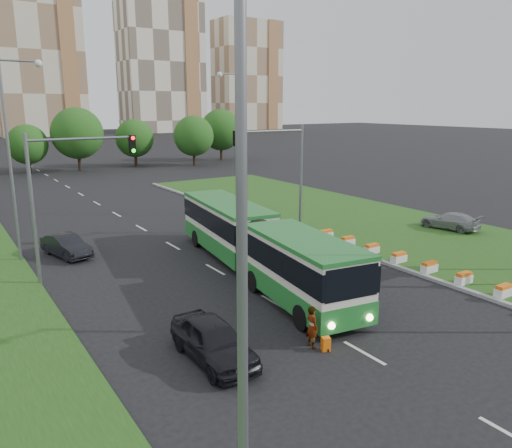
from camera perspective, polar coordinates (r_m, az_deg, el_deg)
ground at (r=26.23m, az=7.54°, el=-7.54°), size 360.00×360.00×0.00m
grass_median at (r=40.43m, az=14.19°, el=-0.21°), size 14.00×60.00×0.15m
median_kerb at (r=35.74m, az=6.58°, el=-1.64°), size 0.30×60.00×0.18m
lane_markings at (r=41.69m, az=-13.95°, el=0.10°), size 0.20×100.00×0.01m
flower_planters at (r=30.50m, az=17.57°, el=-4.15°), size 1.10×15.90×0.60m
traffic_mast_median at (r=35.53m, az=3.14°, el=6.98°), size 5.76×0.32×8.00m
traffic_mast_left at (r=28.32m, az=-21.18°, el=4.43°), size 5.76×0.32×8.00m
street_lamps at (r=31.51m, az=-8.41°, el=7.22°), size 36.00×60.00×12.00m
tree_line at (r=78.10m, az=-13.78°, el=9.53°), size 120.00×8.00×9.00m
apartment_tower_ceast at (r=172.00m, az=-23.81°, el=17.61°), size 25.00×15.00×50.00m
apartment_tower_east at (r=183.39m, az=-10.79°, el=17.68°), size 27.00×15.00×47.00m
midrise_east at (r=199.38m, az=-1.03°, el=16.54°), size 24.00×14.00×40.00m
articulated_bus at (r=27.85m, az=-0.19°, el=-2.23°), size 2.81×18.02×2.97m
car_left_near at (r=19.18m, az=-4.91°, el=-13.12°), size 1.92×4.65×1.58m
car_left_far at (r=33.68m, az=-20.87°, el=-2.33°), size 2.49×4.46×1.39m
car_median at (r=40.58m, az=21.28°, el=0.36°), size 2.59×4.68×1.28m
pedestrian at (r=20.10m, az=6.41°, el=-11.61°), size 0.47×0.67×1.73m
shopping_trolley at (r=20.17m, az=7.98°, el=-13.43°), size 0.32×0.34×0.55m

